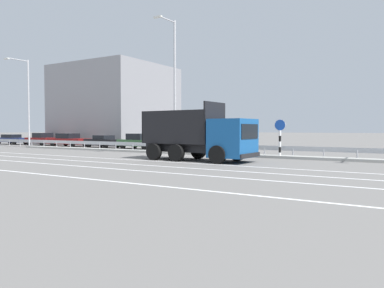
{
  "coord_description": "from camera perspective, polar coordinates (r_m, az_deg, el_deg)",
  "views": [
    {
      "loc": [
        15.68,
        -22.37,
        1.99
      ],
      "look_at": [
        2.02,
        -0.14,
        0.91
      ],
      "focal_mm": 35.0,
      "sensor_mm": 36.0,
      "label": 1
    }
  ],
  "objects": [
    {
      "name": "lane_strip_2",
      "position": [
        18.22,
        -9.48,
        -3.93
      ],
      "size": [
        70.05,
        0.16,
        0.01
      ],
      "primitive_type": "cube",
      "color": "silver",
      "rests_on": "ground_plane"
    },
    {
      "name": "dump_truck",
      "position": [
        22.74,
        2.83,
        0.67
      ],
      "size": [
        7.3,
        3.0,
        3.58
      ],
      "rotation": [
        0.0,
        0.0,
        -1.61
      ],
      "color": "#144C8C",
      "rests_on": "ground_plane"
    },
    {
      "name": "parked_car_2",
      "position": [
        43.72,
        -18.29,
        0.6
      ],
      "size": [
        4.96,
        2.18,
        1.45
      ],
      "rotation": [
        0.0,
        0.0,
        -1.53
      ],
      "color": "maroon",
      "rests_on": "ground_plane"
    },
    {
      "name": "median_island",
      "position": [
        29.15,
        -1.04,
        -1.37
      ],
      "size": [
        38.52,
        1.1,
        0.18
      ],
      "primitive_type": "cube",
      "color": "gray",
      "rests_on": "ground_plane"
    },
    {
      "name": "parked_car_1",
      "position": [
        48.01,
        -21.85,
        0.71
      ],
      "size": [
        4.2,
        2.15,
        1.48
      ],
      "rotation": [
        0.0,
        0.0,
        1.54
      ],
      "color": "maroon",
      "rests_on": "ground_plane"
    },
    {
      "name": "background_building_0",
      "position": [
        49.63,
        -11.6,
        5.73
      ],
      "size": [
        12.65,
        11.81,
        9.88
      ],
      "primitive_type": "cube",
      "color": "gray",
      "rests_on": "ground_plane"
    },
    {
      "name": "lane_strip_0",
      "position": [
        21.81,
        -1.66,
        -2.86
      ],
      "size": [
        70.05,
        0.16,
        0.01
      ],
      "primitive_type": "cube",
      "color": "silver",
      "rests_on": "ground_plane"
    },
    {
      "name": "parked_car_4",
      "position": [
        36.53,
        -8.08,
        0.4
      ],
      "size": [
        4.67,
        2.05,
        1.51
      ],
      "rotation": [
        0.0,
        0.0,
        -1.64
      ],
      "color": "#335B33",
      "rests_on": "ground_plane"
    },
    {
      "name": "street_lamp_1",
      "position": [
        29.52,
        -2.81,
        9.57
      ],
      "size": [
        0.71,
        2.26,
        10.38
      ],
      "color": "#ADADB2",
      "rests_on": "ground_plane"
    },
    {
      "name": "ground_plane",
      "position": [
        27.39,
        -3.44,
        -1.8
      ],
      "size": [
        320.0,
        320.0,
        0.0
      ],
      "primitive_type": "plane",
      "color": "#605E5B"
    },
    {
      "name": "median_road_sign",
      "position": [
        25.82,
        13.25,
        0.98
      ],
      "size": [
        0.77,
        0.16,
        2.62
      ],
      "color": "white",
      "rests_on": "ground_plane"
    },
    {
      "name": "parked_car_0",
      "position": [
        52.15,
        -25.76,
        0.67
      ],
      "size": [
        4.82,
        2.03,
        1.25
      ],
      "rotation": [
        0.0,
        0.0,
        -1.5
      ],
      "color": "navy",
      "rests_on": "ground_plane"
    },
    {
      "name": "parked_car_3",
      "position": [
        39.8,
        -13.39,
        0.42
      ],
      "size": [
        4.23,
        2.04,
        1.3
      ],
      "rotation": [
        0.0,
        0.0,
        1.5
      ],
      "color": "black",
      "rests_on": "ground_plane"
    },
    {
      "name": "lane_strip_1",
      "position": [
        19.95,
        -5.25,
        -3.36
      ],
      "size": [
        70.05,
        0.16,
        0.01
      ],
      "primitive_type": "cube",
      "color": "silver",
      "rests_on": "ground_plane"
    },
    {
      "name": "median_guardrail",
      "position": [
        29.94,
        -0.04,
        -0.35
      ],
      "size": [
        70.05,
        0.09,
        0.78
      ],
      "color": "#9EA0A5",
      "rests_on": "ground_plane"
    },
    {
      "name": "lane_strip_3",
      "position": [
        15.91,
        -17.3,
        -4.92
      ],
      "size": [
        70.05,
        0.16,
        0.01
      ],
      "primitive_type": "cube",
      "color": "silver",
      "rests_on": "ground_plane"
    },
    {
      "name": "street_lamp_0",
      "position": [
        42.91,
        -23.86,
        6.32
      ],
      "size": [
        0.7,
        2.52,
        9.15
      ],
      "color": "#ADADB2",
      "rests_on": "ground_plane"
    }
  ]
}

